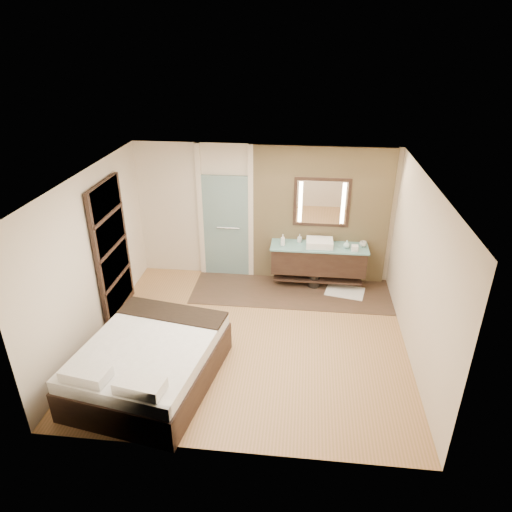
# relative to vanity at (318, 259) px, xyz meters

# --- Properties ---
(floor) EXTENTS (5.00, 5.00, 0.00)m
(floor) POSITION_rel_vanity_xyz_m (-1.10, -1.92, -0.58)
(floor) COLOR olive
(floor) RESTS_ON ground
(tile_strip) EXTENTS (3.80, 1.30, 0.01)m
(tile_strip) POSITION_rel_vanity_xyz_m (-0.50, -0.32, -0.57)
(tile_strip) COLOR #3E3122
(tile_strip) RESTS_ON floor
(stone_wall) EXTENTS (2.60, 0.08, 2.70)m
(stone_wall) POSITION_rel_vanity_xyz_m (0.00, 0.29, 0.77)
(stone_wall) COLOR tan
(stone_wall) RESTS_ON floor
(vanity) EXTENTS (1.85, 0.55, 0.88)m
(vanity) POSITION_rel_vanity_xyz_m (0.00, 0.00, 0.00)
(vanity) COLOR black
(vanity) RESTS_ON stone_wall
(mirror_unit) EXTENTS (1.06, 0.04, 0.96)m
(mirror_unit) POSITION_rel_vanity_xyz_m (0.00, 0.24, 1.07)
(mirror_unit) COLOR black
(mirror_unit) RESTS_ON stone_wall
(frosted_door) EXTENTS (1.10, 0.12, 2.70)m
(frosted_door) POSITION_rel_vanity_xyz_m (-1.85, 0.28, 0.56)
(frosted_door) COLOR #ABD9D7
(frosted_door) RESTS_ON floor
(shoji_partition) EXTENTS (0.06, 1.20, 2.40)m
(shoji_partition) POSITION_rel_vanity_xyz_m (-3.53, -1.32, 0.63)
(shoji_partition) COLOR black
(shoji_partition) RESTS_ON floor
(bed) EXTENTS (2.05, 2.39, 0.82)m
(bed) POSITION_rel_vanity_xyz_m (-2.39, -3.08, -0.24)
(bed) COLOR black
(bed) RESTS_ON floor
(bath_mat) EXTENTS (0.81, 0.64, 0.02)m
(bath_mat) POSITION_rel_vanity_xyz_m (0.54, -0.23, -0.56)
(bath_mat) COLOR white
(bath_mat) RESTS_ON floor
(waste_bin) EXTENTS (0.27, 0.27, 0.28)m
(waste_bin) POSITION_rel_vanity_xyz_m (-0.06, -0.07, -0.44)
(waste_bin) COLOR black
(waste_bin) RESTS_ON floor
(tissue_box) EXTENTS (0.12, 0.12, 0.10)m
(tissue_box) POSITION_rel_vanity_xyz_m (0.65, -0.14, 0.33)
(tissue_box) COLOR silver
(tissue_box) RESTS_ON vanity
(soap_bottle_a) EXTENTS (0.10, 0.10, 0.23)m
(soap_bottle_a) POSITION_rel_vanity_xyz_m (-0.70, -0.07, 0.40)
(soap_bottle_a) COLOR white
(soap_bottle_a) RESTS_ON vanity
(soap_bottle_b) EXTENTS (0.09, 0.09, 0.15)m
(soap_bottle_b) POSITION_rel_vanity_xyz_m (-0.38, 0.13, 0.36)
(soap_bottle_b) COLOR #B2B2B2
(soap_bottle_b) RESTS_ON vanity
(soap_bottle_c) EXTENTS (0.14, 0.14, 0.15)m
(soap_bottle_c) POSITION_rel_vanity_xyz_m (0.51, -0.04, 0.36)
(soap_bottle_c) COLOR silver
(soap_bottle_c) RESTS_ON vanity
(cup) EXTENTS (0.16, 0.16, 0.10)m
(cup) POSITION_rel_vanity_xyz_m (0.82, 0.05, 0.34)
(cup) COLOR silver
(cup) RESTS_ON vanity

